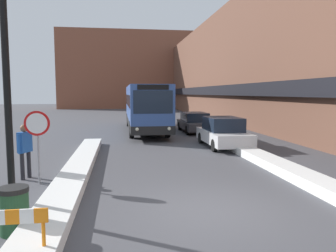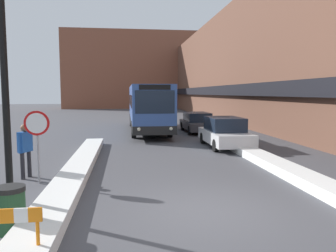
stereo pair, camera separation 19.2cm
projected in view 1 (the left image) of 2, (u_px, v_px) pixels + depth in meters
ground_plane at (211, 211)px, 7.78m from camera, size 160.00×160.00×0.00m
building_row_right at (243, 66)px, 32.29m from camera, size 5.50×60.00×10.89m
building_backdrop_far at (131, 71)px, 61.56m from camera, size 26.00×8.00×13.94m
snow_bank_left at (72, 179)px, 10.13m from camera, size 0.90×16.01×0.30m
snow_bank_right at (292, 172)px, 11.00m from camera, size 0.90×19.03×0.32m
city_bus at (145, 107)px, 24.04m from camera, size 2.54×12.06×3.31m
parked_car_front at (223, 132)px, 17.06m from camera, size 1.92×4.26×1.55m
parked_car_middle at (195, 122)px, 23.57m from camera, size 1.87×4.60×1.41m
stop_sign at (37, 131)px, 9.96m from camera, size 0.76×0.08×2.27m
street_lamp at (18, 44)px, 7.33m from camera, size 1.46×0.36×6.28m
pedestrian at (25, 146)px, 10.66m from camera, size 0.40×0.54×1.79m
trash_bin at (14, 210)px, 6.52m from camera, size 0.59×0.59×0.95m
construction_barricade at (13, 226)px, 5.28m from camera, size 1.10×0.06×0.94m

